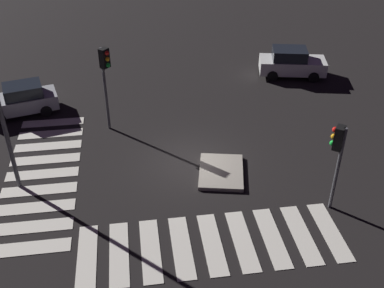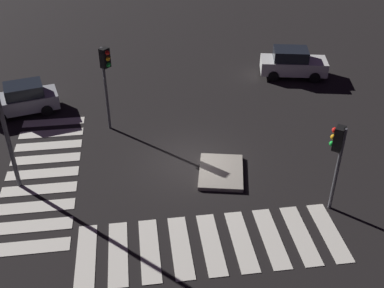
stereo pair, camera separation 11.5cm
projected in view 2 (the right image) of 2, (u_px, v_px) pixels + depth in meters
name	position (u px, v px, depth m)	size (l,w,h in m)	color
ground_plane	(192.00, 162.00, 21.76)	(80.00, 80.00, 0.00)	black
traffic_island	(221.00, 172.00, 20.95)	(2.95, 2.45, 0.18)	gray
car_silver	(22.00, 99.00, 25.23)	(2.52, 4.12, 1.69)	#9EA0A5
car_white	(293.00, 63.00, 29.19)	(2.57, 4.35, 1.80)	silver
traffic_light_south	(106.00, 69.00, 22.41)	(0.54, 0.53, 4.44)	#47474C
traffic_light_north	(337.00, 148.00, 17.55)	(0.54, 0.53, 3.79)	#47474C
crosswalk_near	(43.00, 174.00, 20.99)	(9.90, 3.20, 0.02)	silver
crosswalk_side	(211.00, 244.00, 17.34)	(3.20, 9.90, 0.02)	silver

